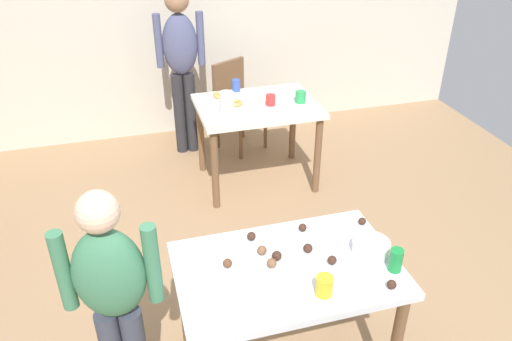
% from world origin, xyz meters
% --- Properties ---
extents(wall_back, '(6.40, 0.10, 2.60)m').
position_xyz_m(wall_back, '(0.00, 3.20, 1.30)').
color(wall_back, beige).
rests_on(wall_back, ground_plane).
extents(dining_table_near, '(1.11, 0.71, 0.75)m').
position_xyz_m(dining_table_near, '(0.10, -0.08, 0.64)').
color(dining_table_near, silver).
rests_on(dining_table_near, ground_plane).
extents(dining_table_far, '(1.01, 0.76, 0.75)m').
position_xyz_m(dining_table_far, '(0.51, 1.92, 0.64)').
color(dining_table_far, silver).
rests_on(dining_table_far, ground_plane).
extents(chair_far_table, '(0.54, 0.54, 0.87)m').
position_xyz_m(chair_far_table, '(0.49, 2.65, 0.50)').
color(chair_far_table, brown).
rests_on(chair_far_table, ground_plane).
extents(person_girl_near, '(0.46, 0.25, 1.34)m').
position_xyz_m(person_girl_near, '(-0.74, -0.09, 0.79)').
color(person_girl_near, '#383D4C').
rests_on(person_girl_near, ground_plane).
extents(person_adult_far, '(0.45, 0.22, 1.59)m').
position_xyz_m(person_adult_far, '(-0.01, 2.67, 0.96)').
color(person_adult_far, '#28282D').
rests_on(person_adult_far, ground_plane).
extents(mixing_bowl, '(0.19, 0.19, 0.07)m').
position_xyz_m(mixing_bowl, '(0.54, -0.09, 0.79)').
color(mixing_bowl, white).
rests_on(mixing_bowl, dining_table_near).
extents(soda_can, '(0.07, 0.07, 0.12)m').
position_xyz_m(soda_can, '(0.59, -0.24, 0.81)').
color(soda_can, '#198438').
rests_on(soda_can, dining_table_near).
extents(fork_near, '(0.17, 0.02, 0.01)m').
position_xyz_m(fork_near, '(-0.10, -0.13, 0.75)').
color(fork_near, silver).
rests_on(fork_near, dining_table_near).
extents(cup_near_0, '(0.08, 0.08, 0.10)m').
position_xyz_m(cup_near_0, '(0.20, -0.30, 0.80)').
color(cup_near_0, yellow).
rests_on(cup_near_0, dining_table_near).
extents(cake_ball_0, '(0.05, 0.05, 0.05)m').
position_xyz_m(cake_ball_0, '(0.23, 0.00, 0.77)').
color(cake_ball_0, '#3D2319').
rests_on(cake_ball_0, dining_table_near).
extents(cake_ball_1, '(0.05, 0.05, 0.05)m').
position_xyz_m(cake_ball_1, '(0.52, -0.35, 0.77)').
color(cake_ball_1, '#3D2319').
rests_on(cake_ball_1, dining_table_near).
extents(cake_ball_2, '(0.05, 0.05, 0.05)m').
position_xyz_m(cake_ball_2, '(0.00, 0.05, 0.77)').
color(cake_ball_2, brown).
rests_on(cake_ball_2, dining_table_near).
extents(cake_ball_3, '(0.04, 0.04, 0.04)m').
position_xyz_m(cake_ball_3, '(0.27, 0.17, 0.77)').
color(cake_ball_3, '#3D2319').
rests_on(cake_ball_3, dining_table_near).
extents(cake_ball_4, '(0.05, 0.05, 0.05)m').
position_xyz_m(cake_ball_4, '(-0.19, 0.00, 0.77)').
color(cake_ball_4, brown).
rests_on(cake_ball_4, dining_table_near).
extents(cake_ball_5, '(0.05, 0.05, 0.05)m').
position_xyz_m(cake_ball_5, '(0.32, -0.12, 0.77)').
color(cake_ball_5, '#3D2319').
rests_on(cake_ball_5, dining_table_near).
extents(cake_ball_6, '(0.05, 0.05, 0.05)m').
position_xyz_m(cake_ball_6, '(-0.02, 0.17, 0.77)').
color(cake_ball_6, '#3D2319').
rests_on(cake_ball_6, dining_table_near).
extents(cake_ball_7, '(0.05, 0.05, 0.05)m').
position_xyz_m(cake_ball_7, '(0.02, -0.06, 0.77)').
color(cake_ball_7, brown).
rests_on(cake_ball_7, dining_table_near).
extents(cake_ball_8, '(0.05, 0.05, 0.05)m').
position_xyz_m(cake_ball_8, '(0.06, -0.02, 0.78)').
color(cake_ball_8, '#3D2319').
rests_on(cake_ball_8, dining_table_near).
extents(cake_ball_9, '(0.04, 0.04, 0.04)m').
position_xyz_m(cake_ball_9, '(0.61, 0.14, 0.77)').
color(cake_ball_9, '#3D2319').
rests_on(cake_ball_9, dining_table_near).
extents(pitcher_far, '(0.12, 0.12, 0.22)m').
position_xyz_m(pitcher_far, '(0.20, 1.72, 0.86)').
color(pitcher_far, white).
rests_on(pitcher_far, dining_table_far).
extents(cup_far_0, '(0.09, 0.09, 0.10)m').
position_xyz_m(cup_far_0, '(0.87, 1.86, 0.80)').
color(cup_far_0, green).
rests_on(cup_far_0, dining_table_far).
extents(cup_far_1, '(0.07, 0.07, 0.11)m').
position_xyz_m(cup_far_1, '(0.41, 2.26, 0.80)').
color(cup_far_1, '#3351B2').
rests_on(cup_far_1, dining_table_far).
extents(cup_far_2, '(0.08, 0.08, 0.09)m').
position_xyz_m(cup_far_2, '(0.61, 1.87, 0.80)').
color(cup_far_2, red).
rests_on(cup_far_2, dining_table_far).
extents(donut_far_0, '(0.11, 0.11, 0.03)m').
position_xyz_m(donut_far_0, '(0.33, 1.95, 0.77)').
color(donut_far_0, gold).
rests_on(donut_far_0, dining_table_far).
extents(donut_far_1, '(0.11, 0.11, 0.03)m').
position_xyz_m(donut_far_1, '(0.06, 1.60, 0.77)').
color(donut_far_1, white).
rests_on(donut_far_1, dining_table_far).
extents(donut_far_2, '(0.12, 0.12, 0.04)m').
position_xyz_m(donut_far_2, '(0.24, 2.16, 0.77)').
color(donut_far_2, gold).
rests_on(donut_far_2, dining_table_far).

